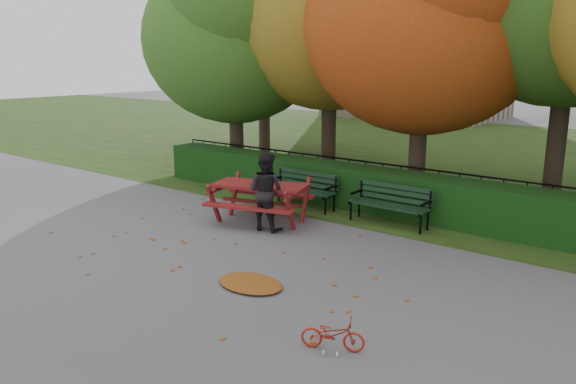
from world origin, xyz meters
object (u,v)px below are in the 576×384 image
Objects in this scene: child at (266,189)px; adult at (266,191)px; tree_c at (434,4)px; bench_left at (303,186)px; bicycle at (333,334)px; picnic_table at (260,192)px; tree_a at (237,26)px; bench_right at (391,201)px.

adult is at bearing 140.43° from child.
bench_left is (-2.13, -2.26, -4.30)m from tree_c.
bench_left is at bearing -83.65° from adult.
tree_c reaches higher than bench_left.
adult reaches higher than bicycle.
adult is at bearing -54.97° from picnic_table.
tree_a reaches higher than bicycle.
tree_c is at bearing -118.38° from adult.
tree_a is 11.89m from bicycle.
tree_c reaches higher than tree_a.
bicycle is at bearing 147.63° from child.
tree_c reaches higher than picnic_table.
child is 6.69m from bicycle.
tree_c is 9.86× the size of bicycle.
bench_left is (3.89, -1.88, -4.00)m from tree_a.
child is at bearing -38.90° from tree_a.
bicycle is at bearing -41.06° from tree_a.
bench_right is 0.73× the size of picnic_table.
tree_a is 6.04m from tree_c.
bicycle is at bearing -57.67° from picnic_table.
child is (-2.87, -0.89, 0.02)m from bench_right.
bench_left is at bearing 73.52° from picnic_table.
child reaches higher than picnic_table.
picnic_table reaches higher than bicycle.
tree_a is at bearing 24.30° from bicycle.
tree_c is 4.87m from bench_right.
child is 1.32× the size of bicycle.
bench_right is at bearing -140.98° from adult.
tree_a is 6.90m from adult.
bench_right is at bearing -83.30° from tree_c.
child is at bearing -56.84° from adult.
child is (-0.49, 0.77, -0.15)m from picnic_table.
picnic_table is (0.03, -1.65, 0.16)m from bench_left.
adult reaches higher than bench_left.
picnic_table is at bearing -88.99° from bench_left.
tree_a is 7.69m from bench_right.
tree_a is 6.52m from picnic_table.
bench_right is 1.07× the size of adult.
picnic_table reaches higher than bench_left.
child reaches higher than bench_left.
bench_left is 2.22× the size of bicycle.
tree_a is at bearing 120.49° from picnic_table.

